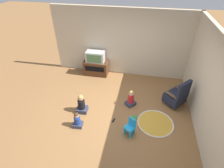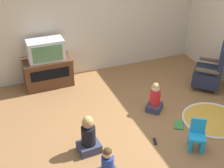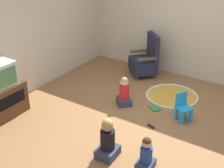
# 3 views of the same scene
# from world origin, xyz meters

# --- Properties ---
(ground_plane) EXTENTS (30.00, 30.00, 0.00)m
(ground_plane) POSITION_xyz_m (0.00, 0.00, 0.00)
(ground_plane) COLOR olive
(wall_back) EXTENTS (5.26, 0.12, 2.57)m
(wall_back) POSITION_xyz_m (-0.37, 2.46, 1.29)
(wall_back) COLOR beige
(wall_back) RESTS_ON ground_plane
(wall_right) EXTENTS (0.12, 5.52, 2.57)m
(wall_right) POSITION_xyz_m (2.20, -0.24, 1.29)
(wall_right) COLOR beige
(wall_right) RESTS_ON ground_plane
(tv_cabinet) EXTENTS (0.97, 0.51, 0.59)m
(tv_cabinet) POSITION_xyz_m (-1.32, 2.14, 0.31)
(tv_cabinet) COLOR #4C2D19
(tv_cabinet) RESTS_ON ground_plane
(television) EXTENTS (0.70, 0.39, 0.42)m
(television) POSITION_xyz_m (-1.32, 2.10, 0.80)
(television) COLOR #B7B7BC
(television) RESTS_ON tv_cabinet
(black_armchair) EXTENTS (0.78, 0.78, 0.96)m
(black_armchair) POSITION_xyz_m (1.69, 0.82, 0.36)
(black_armchair) COLOR brown
(black_armchair) RESTS_ON ground_plane
(yellow_kid_chair) EXTENTS (0.33, 0.33, 0.50)m
(yellow_kid_chair) POSITION_xyz_m (0.38, -0.62, 0.21)
(yellow_kid_chair) COLOR #1E99DB
(yellow_kid_chair) RESTS_ON ground_plane
(play_mat) EXTENTS (1.05, 1.05, 0.04)m
(play_mat) POSITION_xyz_m (1.07, -0.13, 0.01)
(play_mat) COLOR gold
(play_mat) RESTS_ON ground_plane
(child_watching_left) EXTENTS (0.38, 0.38, 0.57)m
(child_watching_left) POSITION_xyz_m (0.27, 0.52, 0.24)
(child_watching_left) COLOR #33384C
(child_watching_left) RESTS_ON ground_plane
(child_watching_center) EXTENTS (0.34, 0.31, 0.64)m
(child_watching_center) POSITION_xyz_m (-1.17, -0.07, 0.28)
(child_watching_center) COLOR #33384C
(child_watching_center) RESTS_ON ground_plane
(child_watching_right) EXTENTS (0.28, 0.25, 0.51)m
(child_watching_right) POSITION_xyz_m (-1.09, -0.66, 0.22)
(child_watching_right) COLOR #33384C
(child_watching_right) RESTS_ON ground_plane
(book) EXTENTS (0.25, 0.27, 0.02)m
(book) POSITION_xyz_m (0.44, -0.05, 0.01)
(book) COLOR #337F3D
(book) RESTS_ON ground_plane
(remote_control) EXTENTS (0.09, 0.16, 0.02)m
(remote_control) POSITION_xyz_m (-0.14, -0.27, 0.01)
(remote_control) COLOR black
(remote_control) RESTS_ON ground_plane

